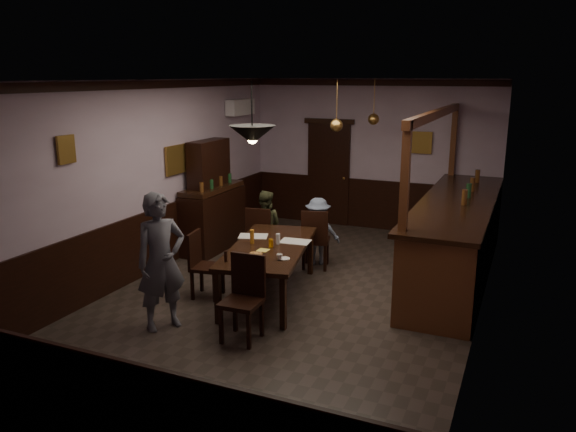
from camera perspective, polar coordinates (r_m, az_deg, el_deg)
The scene contains 31 objects.
room at distance 7.71m, azimuth 0.69°, elevation 2.42°, with size 5.01×8.01×3.01m.
dining_table at distance 7.86m, azimuth -1.92°, elevation -3.47°, with size 1.43×2.36×0.75m.
chair_far_left at distance 9.19m, azimuth -2.82°, elevation -1.80°, with size 0.48×0.48×0.99m.
chair_far_right at distance 9.01m, azimuth 2.79°, elevation -2.12°, with size 0.52×0.52×0.99m.
chair_near at distance 6.71m, azimuth -4.46°, elevation -7.86°, with size 0.45×0.45×1.02m.
chair_side at distance 8.00m, azimuth -8.74°, elevation -4.59°, with size 0.47×0.47×0.94m.
person_standing at distance 7.02m, azimuth -12.76°, elevation -4.55°, with size 0.63×0.41×1.71m, color #53535F.
person_seated_left at distance 9.43m, azimuth -2.36°, elevation -0.99°, with size 0.59×0.46×1.20m, color #43482B.
person_seated_right at distance 9.27m, azimuth 3.04°, elevation -1.54°, with size 0.72×0.42×1.12m, color slate.
newspaper_left at distance 8.29m, azimuth -3.56°, elevation -2.05°, with size 0.42×0.30×0.01m, color silver.
newspaper_right at distance 8.02m, azimuth 0.74°, elevation -2.60°, with size 0.42×0.30×0.01m, color silver.
napkin at distance 7.64m, azimuth -2.55°, elevation -3.48°, with size 0.15×0.15×0.00m, color #E4D354.
saucer at distance 7.28m, azimuth -0.39°, elevation -4.35°, with size 0.15×0.15×0.01m, color white.
coffee_cup at distance 7.21m, azimuth -0.86°, elevation -4.16°, with size 0.08×0.08×0.07m, color white.
pastry_plate at distance 7.31m, azimuth -3.41°, elevation -4.28°, with size 0.22×0.22×0.01m, color white.
pastry_ring_a at distance 7.38m, azimuth -3.48°, elevation -3.87°, with size 0.13×0.13×0.04m, color #C68C47.
pastry_ring_b at distance 7.38m, azimuth -3.10°, elevation -3.86°, with size 0.13×0.13×0.04m, color #C68C47.
soda_can at distance 7.74m, azimuth -1.75°, elevation -2.79°, with size 0.07×0.07×0.12m, color orange.
beer_glass at distance 7.93m, azimuth -3.67°, elevation -2.10°, with size 0.06×0.06×0.20m, color #BF721E.
water_glass at distance 7.89m, azimuth -1.03°, elevation -2.34°, with size 0.06×0.06×0.15m, color silver.
pepper_mill at distance 7.21m, azimuth -6.35°, elevation -4.08°, with size 0.04×0.04×0.14m, color black.
sideboard at distance 10.11m, azimuth -7.71°, elevation 1.00°, with size 0.53×1.48×1.96m.
bar_counter at distance 9.04m, azimuth 16.73°, elevation -1.99°, with size 1.06×4.57×2.56m.
door_back at distance 11.73m, azimuth 4.13°, elevation 4.22°, with size 0.90×0.06×2.10m, color black.
ac_unit at distance 11.21m, azimuth -4.86°, elevation 10.96°, with size 0.20×0.85×0.30m.
picture_left_small at distance 7.65m, azimuth -21.62°, elevation 6.30°, with size 0.04×0.28×0.36m.
picture_left_large at distance 9.54m, azimuth -11.20°, elevation 5.66°, with size 0.04×0.62×0.48m.
picture_back at distance 11.17m, azimuth 13.02°, elevation 7.29°, with size 0.55×0.04×0.42m.
pendant_iron at distance 6.76m, azimuth -3.65°, elevation 8.24°, with size 0.56×0.56×0.74m.
pendant_brass_mid at distance 8.88m, azimuth 4.94°, elevation 9.15°, with size 0.20×0.20×0.81m.
pendant_brass_far at distance 10.21m, azimuth 8.68°, elevation 9.69°, with size 0.20×0.20×0.81m.
Camera 1 is at (2.92, -6.96, 3.06)m, focal length 35.00 mm.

